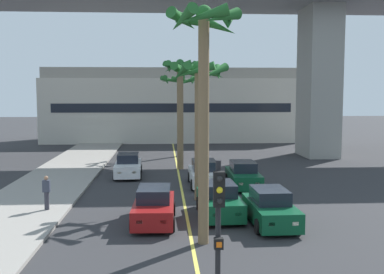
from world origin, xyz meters
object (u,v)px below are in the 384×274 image
car_queue_sixth (243,176)px  car_queue_fifth (219,201)px  car_queue_front (270,208)px  palm_tree_far_median (198,91)px  traffic_light_median_near (218,229)px  car_queue_second (204,174)px  car_queue_third (128,166)px  palm_tree_near_median (204,60)px  palm_tree_farthest_median (180,87)px  pedestrian_mid_block (47,192)px  car_queue_fourth (154,207)px  palm_tree_mid_median (179,91)px

car_queue_sixth → car_queue_fifth: bearing=-109.3°
car_queue_front → palm_tree_far_median: palm_tree_far_median is taller
traffic_light_median_near → car_queue_second: bearing=85.8°
car_queue_third → palm_tree_near_median: 15.99m
car_queue_fifth → palm_tree_near_median: (-1.05, -3.77, 6.13)m
palm_tree_farthest_median → pedestrian_mid_block: 14.95m
car_queue_fourth → car_queue_sixth: bearing=54.5°
palm_tree_mid_median → car_queue_third: bearing=-111.1°
car_queue_third → car_queue_second: bearing=-35.0°
car_queue_fourth → palm_tree_farthest_median: 15.42m
car_queue_front → car_queue_third: (-6.97, 11.99, 0.00)m
car_queue_front → palm_tree_far_median: 7.49m
car_queue_fifth → car_queue_sixth: size_ratio=1.01×
car_queue_front → palm_tree_farthest_median: bearing=102.5°
car_queue_sixth → palm_tree_mid_median: size_ratio=0.56×
traffic_light_median_near → palm_tree_far_median: 14.57m
traffic_light_median_near → palm_tree_near_median: (0.33, 7.16, 4.14)m
car_queue_third → car_queue_sixth: 8.28m
palm_tree_farthest_median → car_queue_sixth: bearing=-63.5°
car_queue_fifth → car_queue_front: bearing=-37.2°
car_queue_fourth → palm_tree_far_median: 6.95m
car_queue_fourth → palm_tree_near_median: (1.94, -2.85, 6.13)m
car_queue_second → car_queue_front: bearing=-76.3°
palm_tree_far_median → palm_tree_near_median: bearing=-92.6°
car_queue_fifth → palm_tree_far_median: size_ratio=0.57×
car_queue_second → traffic_light_median_near: bearing=-94.2°
car_queue_fifth → palm_tree_far_median: (-0.72, 3.31, 5.02)m
car_queue_second → traffic_light_median_near: (-1.31, -17.96, 1.99)m
car_queue_third → car_queue_front: bearing=-59.8°
car_queue_second → palm_tree_far_median: bearing=-99.9°
palm_tree_farthest_median → palm_tree_far_median: bearing=-86.7°
car_queue_front → palm_tree_mid_median: (-3.15, 21.90, 5.11)m
car_queue_second → car_queue_sixth: size_ratio=1.00×
car_queue_third → pedestrian_mid_block: pedestrian_mid_block is taller
car_queue_third → traffic_light_median_near: size_ratio=0.99×
palm_tree_mid_median → palm_tree_near_median: bearing=-89.8°
car_queue_front → palm_tree_near_median: bearing=-143.7°
car_queue_front → pedestrian_mid_block: pedestrian_mid_block is taller
palm_tree_farthest_median → pedestrian_mid_block: palm_tree_farthest_median is taller
car_queue_fifth → car_queue_sixth: (2.22, 6.36, 0.00)m
palm_tree_mid_median → palm_tree_far_median: (0.42, -17.06, -0.09)m
car_queue_fifth → car_queue_second: bearing=90.6°
car_queue_third → car_queue_fourth: 11.56m
car_queue_front → palm_tree_mid_median: bearing=98.2°
car_queue_front → car_queue_second: (-2.08, 8.56, 0.00)m
palm_tree_far_median → palm_tree_farthest_median: bearing=93.3°
car_queue_fourth → palm_tree_mid_median: bearing=85.0°
car_queue_fifth → palm_tree_farthest_median: (-1.30, 13.42, 5.40)m
car_queue_front → traffic_light_median_near: bearing=-109.8°
traffic_light_median_near → palm_tree_mid_median: bearing=89.6°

